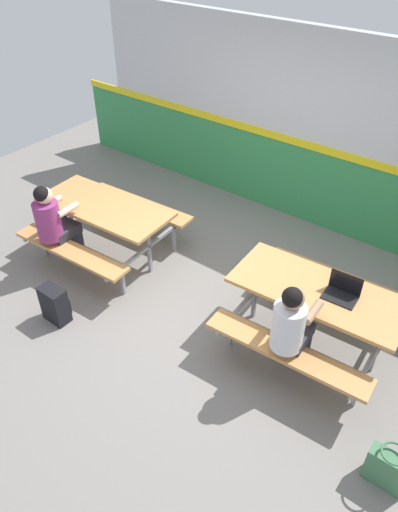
{
  "coord_description": "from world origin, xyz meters",
  "views": [
    {
      "loc": [
        2.63,
        -3.35,
        3.91
      ],
      "look_at": [
        0.0,
        0.1,
        0.55
      ],
      "focal_mm": 34.02,
      "sensor_mm": 36.0,
      "label": 1
    }
  ],
  "objects_px": {
    "picnic_table_left": "(106,217)",
    "picnic_table_right": "(316,302)",
    "student_further": "(291,325)",
    "satchel_spare": "(55,304)",
    "student_nearer": "(54,221)",
    "tote_bag_bright": "(387,469)",
    "laptop_dark": "(342,292)"
  },
  "relations": [
    {
      "from": "picnic_table_left",
      "to": "student_further",
      "type": "relative_size",
      "value": 1.46
    },
    {
      "from": "picnic_table_right",
      "to": "student_nearer",
      "type": "relative_size",
      "value": 1.46
    },
    {
      "from": "student_nearer",
      "to": "student_further",
      "type": "height_order",
      "value": "same"
    },
    {
      "from": "picnic_table_left",
      "to": "picnic_table_right",
      "type": "xyz_separation_m",
      "value": [
        2.82,
        0.18,
        0.0
      ]
    },
    {
      "from": "picnic_table_left",
      "to": "picnic_table_right",
      "type": "relative_size",
      "value": 1.0
    },
    {
      "from": "student_further",
      "to": "laptop_dark",
      "type": "height_order",
      "value": "student_further"
    },
    {
      "from": "picnic_table_right",
      "to": "laptop_dark",
      "type": "xyz_separation_m",
      "value": [
        0.21,
        0.05,
        0.21
      ]
    },
    {
      "from": "picnic_table_left",
      "to": "student_nearer",
      "type": "xyz_separation_m",
      "value": [
        -0.26,
        -0.57,
        0.13
      ]
    },
    {
      "from": "student_nearer",
      "to": "tote_bag_bright",
      "type": "relative_size",
      "value": 2.81
    },
    {
      "from": "picnic_table_right",
      "to": "tote_bag_bright",
      "type": "distance_m",
      "value": 1.62
    },
    {
      "from": "picnic_table_left",
      "to": "picnic_table_right",
      "type": "height_order",
      "value": "same"
    },
    {
      "from": "student_further",
      "to": "tote_bag_bright",
      "type": "bearing_deg",
      "value": -21.27
    },
    {
      "from": "picnic_table_left",
      "to": "picnic_table_right",
      "type": "bearing_deg",
      "value": 3.74
    },
    {
      "from": "picnic_table_left",
      "to": "picnic_table_right",
      "type": "distance_m",
      "value": 2.82
    },
    {
      "from": "picnic_table_right",
      "to": "student_nearer",
      "type": "xyz_separation_m",
      "value": [
        -3.08,
        -0.76,
        0.13
      ]
    },
    {
      "from": "satchel_spare",
      "to": "picnic_table_right",
      "type": "bearing_deg",
      "value": 30.38
    },
    {
      "from": "picnic_table_left",
      "to": "satchel_spare",
      "type": "height_order",
      "value": "picnic_table_left"
    },
    {
      "from": "student_further",
      "to": "laptop_dark",
      "type": "relative_size",
      "value": 3.63
    },
    {
      "from": "picnic_table_left",
      "to": "student_nearer",
      "type": "distance_m",
      "value": 0.64
    },
    {
      "from": "satchel_spare",
      "to": "student_nearer",
      "type": "bearing_deg",
      "value": 136.21
    },
    {
      "from": "student_further",
      "to": "tote_bag_bright",
      "type": "height_order",
      "value": "student_further"
    },
    {
      "from": "student_further",
      "to": "laptop_dark",
      "type": "xyz_separation_m",
      "value": [
        0.21,
        0.61,
        0.08
      ]
    },
    {
      "from": "picnic_table_left",
      "to": "student_nearer",
      "type": "height_order",
      "value": "student_nearer"
    },
    {
      "from": "student_further",
      "to": "satchel_spare",
      "type": "bearing_deg",
      "value": -160.55
    },
    {
      "from": "satchel_spare",
      "to": "tote_bag_bright",
      "type": "bearing_deg",
      "value": 6.13
    },
    {
      "from": "picnic_table_right",
      "to": "laptop_dark",
      "type": "relative_size",
      "value": 5.29
    },
    {
      "from": "picnic_table_right",
      "to": "satchel_spare",
      "type": "xyz_separation_m",
      "value": [
        -2.4,
        -1.41,
        -0.36
      ]
    },
    {
      "from": "student_nearer",
      "to": "picnic_table_left",
      "type": "bearing_deg",
      "value": 65.24
    },
    {
      "from": "student_nearer",
      "to": "satchel_spare",
      "type": "relative_size",
      "value": 2.74
    },
    {
      "from": "student_further",
      "to": "satchel_spare",
      "type": "xyz_separation_m",
      "value": [
        -2.41,
        -0.85,
        -0.49
      ]
    },
    {
      "from": "picnic_table_left",
      "to": "tote_bag_bright",
      "type": "xyz_separation_m",
      "value": [
        4.02,
        -0.84,
        -0.38
      ]
    },
    {
      "from": "student_further",
      "to": "satchel_spare",
      "type": "relative_size",
      "value": 2.74
    }
  ]
}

